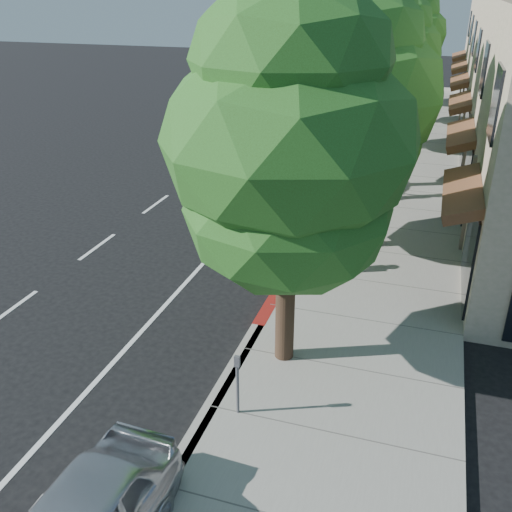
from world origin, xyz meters
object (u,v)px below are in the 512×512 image
at_px(street_tree_1, 345,98).
at_px(white_pickup, 350,129).
at_px(bicycle, 261,240).
at_px(dark_suv_far, 338,111).
at_px(street_tree_5, 409,35).
at_px(silver_suv, 315,190).
at_px(street_tree_0, 289,147).
at_px(pedestrian, 366,174).
at_px(cyclist, 284,244).
at_px(street_tree_4, 401,43).
at_px(street_tree_2, 373,62).
at_px(street_tree_3, 389,56).
at_px(dark_sedan, 324,174).

relative_size(street_tree_1, white_pickup, 1.50).
distance_m(bicycle, dark_suv_far, 18.53).
relative_size(street_tree_5, silver_suv, 1.41).
relative_size(street_tree_0, pedestrian, 4.06).
bearing_deg(street_tree_5, cyclist, -92.33).
xyz_separation_m(bicycle, silver_suv, (0.67, 4.31, 0.23)).
bearing_deg(pedestrian, silver_suv, 18.16).
distance_m(street_tree_4, cyclist, 20.50).
xyz_separation_m(street_tree_0, dark_suv_far, (-3.10, 23.50, -3.96)).
distance_m(white_pickup, pedestrian, 8.61).
bearing_deg(street_tree_2, street_tree_3, 90.00).
relative_size(street_tree_4, pedestrian, 3.77).
distance_m(cyclist, dark_sedan, 7.19).
height_order(street_tree_0, bicycle, street_tree_0).
bearing_deg(bicycle, street_tree_4, -26.96).
bearing_deg(street_tree_0, dark_sedan, 97.25).
bearing_deg(street_tree_5, dark_sedan, -94.21).
relative_size(silver_suv, dark_suv_far, 1.17).
xyz_separation_m(white_pickup, dark_suv_far, (-1.40, 4.49, 0.01)).
xyz_separation_m(cyclist, dark_suv_far, (-2.04, 19.68, -0.23)).
bearing_deg(street_tree_5, dark_suv_far, -115.50).
xyz_separation_m(dark_sedan, dark_suv_far, (-1.70, 12.50, -0.07)).
relative_size(street_tree_5, dark_sedan, 1.47).
xyz_separation_m(street_tree_2, street_tree_4, (0.00, 12.00, -0.36)).
xyz_separation_m(street_tree_0, bicycle, (-2.07, 5.00, -4.22)).
bearing_deg(white_pickup, street_tree_0, -77.90).
height_order(street_tree_2, white_pickup, street_tree_2).
relative_size(cyclist, dark_suv_far, 0.45).
distance_m(street_tree_2, pedestrian, 3.99).
xyz_separation_m(street_tree_3, pedestrian, (0.21, -7.37, -3.35)).
xyz_separation_m(street_tree_5, pedestrian, (0.21, -19.37, -3.36)).
bearing_deg(pedestrian, street_tree_4, -110.13).
bearing_deg(pedestrian, dark_sedan, -33.96).
xyz_separation_m(dark_sedan, white_pickup, (-0.30, 8.01, -0.08)).
relative_size(street_tree_0, street_tree_4, 1.08).
bearing_deg(dark_suv_far, street_tree_2, -81.46).
bearing_deg(white_pickup, dark_suv_far, 114.27).
xyz_separation_m(street_tree_2, dark_sedan, (-1.40, -1.00, -4.01)).
height_order(street_tree_4, pedestrian, street_tree_4).
height_order(street_tree_0, street_tree_3, street_tree_0).
height_order(street_tree_0, street_tree_2, street_tree_0).
bearing_deg(cyclist, bicycle, 28.74).
xyz_separation_m(cyclist, white_pickup, (-0.64, 15.19, -0.25)).
bearing_deg(white_pickup, bicycle, -84.49).
relative_size(street_tree_1, silver_suv, 1.48).
distance_m(white_pickup, dark_suv_far, 4.70).
height_order(white_pickup, pedestrian, pedestrian).
distance_m(street_tree_4, bicycle, 19.52).
bearing_deg(street_tree_4, street_tree_2, -90.00).
bearing_deg(dark_suv_far, silver_suv, -89.71).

